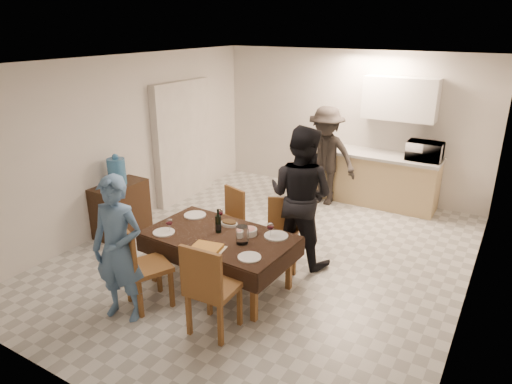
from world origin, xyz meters
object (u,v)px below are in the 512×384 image
wine_bottle (218,221)px  savoury_tart (207,248)px  console (121,209)px  person_far (301,196)px  microwave (425,151)px  person_near (118,249)px  water_jug (117,172)px  person_kitchen (325,156)px  dining_table (220,237)px  water_pitcher (242,235)px

wine_bottle → savoury_tart: (0.15, -0.43, -0.13)m
console → person_far: (2.70, 0.60, 0.54)m
microwave → person_near: size_ratio=0.34×
person_far → water_jug: bearing=15.1°
savoury_tart → microwave: (1.45, 4.01, 0.36)m
person_near → wine_bottle: bearing=51.9°
water_jug → person_kitchen: (2.16, 2.72, -0.12)m
microwave → person_kitchen: bearing=16.2°
savoury_tart → person_kitchen: (-0.09, 3.56, 0.16)m
wine_bottle → person_kitchen: (0.06, 3.13, 0.03)m
water_jug → savoury_tart: water_jug is taller
person_near → dining_table: bearing=48.7°
console → savoury_tart: (2.25, -0.83, 0.31)m
savoury_tart → person_near: bearing=-134.1°
person_kitchen → water_pitcher: bearing=-83.9°
water_pitcher → console: bearing=168.6°
microwave → person_near: person_near is taller
savoury_tart → person_kitchen: 3.56m
person_far → person_kitchen: person_far is taller
person_near → console: bearing=123.0°
dining_table → savoury_tart: 0.40m
water_jug → wine_bottle: 2.14m
person_near → person_kitchen: 4.27m
person_near → person_kitchen: bearing=68.8°
person_near → savoury_tart: bearing=32.2°
water_jug → microwave: 4.88m
savoury_tart → person_near: person_near is taller
water_jug → wine_bottle: (2.10, -0.40, -0.15)m
savoury_tart → person_near: size_ratio=0.23×
dining_table → person_kitchen: person_kitchen is taller
person_far → dining_table: bearing=65.0°
wine_bottle → person_near: bearing=-114.4°
dining_table → water_pitcher: water_pitcher is taller
wine_bottle → savoury_tart: bearing=-70.8°
savoury_tart → person_far: bearing=72.5°
savoury_tart → microwave: 4.28m
water_jug → console: bearing=0.0°
water_jug → microwave: microwave is taller
water_pitcher → microwave: size_ratio=0.38×
water_jug → person_far: (2.70, 0.60, -0.05)m
person_near → person_far: 2.37m
console → savoury_tart: console is taller
water_jug → person_kitchen: person_kitchen is taller
microwave → console: bearing=40.6°
person_far → wine_bottle: bearing=61.7°
wine_bottle → microwave: 3.93m
wine_bottle → microwave: size_ratio=0.54×
wine_bottle → person_kitchen: 3.13m
console → savoury_tart: size_ratio=2.28×
person_kitchen → microwave: bearing=16.2°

